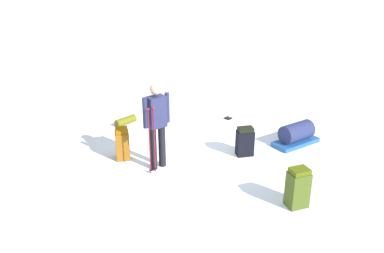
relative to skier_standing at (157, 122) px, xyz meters
name	(u,v)px	position (x,y,z in m)	size (l,w,h in m)	color
ground_plane	(192,158)	(-0.75, -0.04, -0.95)	(80.00, 80.00, 0.00)	white
skier_standing	(157,122)	(0.00, 0.00, 0.00)	(0.56, 0.28, 1.70)	black
ski_pair_near	(228,119)	(-2.46, -1.55, -0.94)	(1.88, 0.79, 0.05)	silver
backpack_large_dark	(245,142)	(-1.79, 0.28, -0.66)	(0.38, 0.30, 0.61)	black
backpack_bright	(122,144)	(0.51, -0.65, -0.64)	(0.33, 0.36, 0.65)	brown
backpack_small_spare	(298,188)	(-1.58, 2.24, -0.61)	(0.35, 0.29, 0.70)	#415119
ski_poles_planted_near	(152,137)	(0.17, 0.16, -0.22)	(0.18, 0.10, 1.32)	maroon
gear_sled	(296,134)	(-3.07, 0.31, -0.73)	(1.10, 0.60, 0.49)	#1F4F91
sleeping_mat_rolled	(126,121)	(-0.07, -2.35, -0.86)	(0.18, 0.18, 0.55)	#5B5A12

